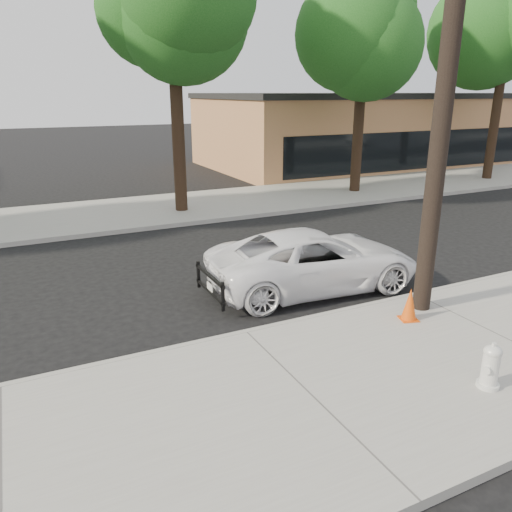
# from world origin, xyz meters

# --- Properties ---
(ground) EXTENTS (120.00, 120.00, 0.00)m
(ground) POSITION_xyz_m (0.00, 0.00, 0.00)
(ground) COLOR black
(ground) RESTS_ON ground
(near_sidewalk) EXTENTS (90.00, 4.40, 0.15)m
(near_sidewalk) POSITION_xyz_m (0.00, -4.30, 0.07)
(near_sidewalk) COLOR gray
(near_sidewalk) RESTS_ON ground
(far_sidewalk) EXTENTS (90.00, 5.00, 0.15)m
(far_sidewalk) POSITION_xyz_m (0.00, 8.50, 0.07)
(far_sidewalk) COLOR gray
(far_sidewalk) RESTS_ON ground
(curb_near) EXTENTS (90.00, 0.12, 0.16)m
(curb_near) POSITION_xyz_m (0.00, -2.10, 0.07)
(curb_near) COLOR #9E9B93
(curb_near) RESTS_ON ground
(building_main) EXTENTS (18.00, 10.00, 4.00)m
(building_main) POSITION_xyz_m (16.00, 16.00, 2.00)
(building_main) COLOR #BC734E
(building_main) RESTS_ON ground
(utility_pole) EXTENTS (1.40, 0.34, 9.00)m
(utility_pole) POSITION_xyz_m (3.60, -2.70, 4.70)
(utility_pole) COLOR black
(utility_pole) RESTS_ON near_sidewalk
(tree_c) EXTENTS (4.96, 4.80, 9.55)m
(tree_c) POSITION_xyz_m (2.22, 7.64, 6.91)
(tree_c) COLOR black
(tree_c) RESTS_ON far_sidewalk
(tree_d) EXTENTS (4.50, 4.35, 8.75)m
(tree_d) POSITION_xyz_m (10.20, 7.95, 6.37)
(tree_d) COLOR black
(tree_d) RESTS_ON far_sidewalk
(police_cruiser) EXTENTS (4.99, 2.62, 1.34)m
(police_cruiser) POSITION_xyz_m (2.45, -0.52, 0.67)
(police_cruiser) COLOR white
(police_cruiser) RESTS_ON ground
(fire_hydrant) EXTENTS (0.36, 0.33, 0.67)m
(fire_hydrant) POSITION_xyz_m (2.44, -5.28, 0.47)
(fire_hydrant) COLOR silver
(fire_hydrant) RESTS_ON near_sidewalk
(traffic_cone) EXTENTS (0.41, 0.41, 0.63)m
(traffic_cone) POSITION_xyz_m (2.99, -3.02, 0.46)
(traffic_cone) COLOR #E54F0C
(traffic_cone) RESTS_ON near_sidewalk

